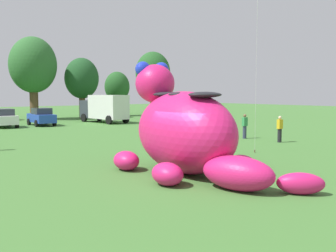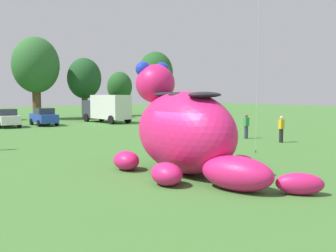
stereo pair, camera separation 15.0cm
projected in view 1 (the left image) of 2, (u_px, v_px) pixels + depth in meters
ground_plane at (190, 178)px, 14.85m from camera, size 160.00×160.00×0.00m
giant_inflatable_creature at (184, 131)px, 15.68m from camera, size 5.18×9.21×4.60m
car_white at (3, 118)px, 36.32m from camera, size 2.11×4.19×1.72m
car_blue at (41, 117)px, 38.32m from camera, size 2.18×4.22×1.72m
box_truck at (104, 108)px, 42.01m from camera, size 2.77×6.54×2.95m
tree_centre_right at (33, 65)px, 46.40m from camera, size 5.52×5.52×9.80m
tree_mid_right at (82, 79)px, 49.56m from camera, size 4.27×4.27×7.58m
tree_right at (117, 87)px, 53.75m from camera, size 3.42×3.42×6.07m
tree_far_right at (153, 73)px, 59.92m from camera, size 5.31×5.31×9.43m
spectator_near_inflatable at (280, 129)px, 25.33m from camera, size 0.38×0.26×1.71m
spectator_by_cars at (245, 126)px, 27.46m from camera, size 0.38×0.26×1.71m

